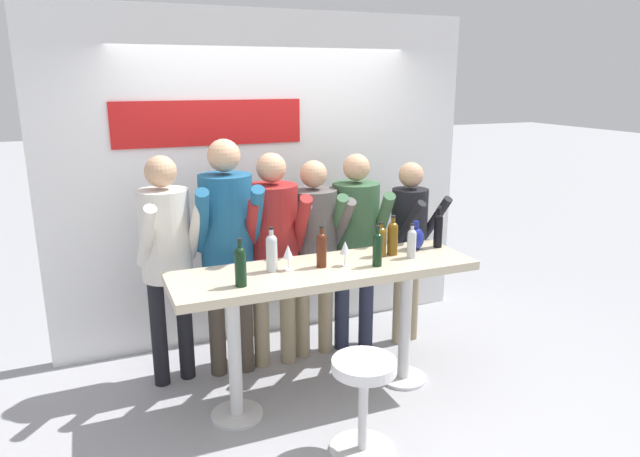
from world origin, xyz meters
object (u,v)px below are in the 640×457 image
at_px(person_right, 410,233).
at_px(person_center_right, 356,232).
at_px(wine_bottle_1, 377,248).
at_px(wine_bottle_7, 240,264).
at_px(wine_glass_1, 288,252).
at_px(bar_stool, 364,392).
at_px(wine_bottle_6, 393,237).
at_px(tasting_table, 325,289).
at_px(person_center_left, 273,239).
at_px(wine_bottle_2, 322,248).
at_px(wine_bottle_0, 412,242).
at_px(wine_bottle_3, 381,240).
at_px(person_far_left, 166,247).
at_px(wine_bottle_5, 272,251).
at_px(wine_bottle_4, 438,229).
at_px(wine_glass_0, 345,248).
at_px(person_left, 227,234).
at_px(person_center, 314,239).
at_px(decorative_vase, 415,238).

bearing_deg(person_right, person_center_right, 161.64).
bearing_deg(wine_bottle_1, person_center_right, 75.13).
relative_size(wine_bottle_7, wine_glass_1, 1.74).
relative_size(bar_stool, wine_bottle_6, 2.14).
relative_size(tasting_table, person_center_left, 1.23).
distance_m(person_center_left, wine_bottle_7, 0.88).
height_order(bar_stool, wine_bottle_2, wine_bottle_2).
xyz_separation_m(wine_bottle_2, wine_glass_1, (-0.23, 0.02, -0.01)).
relative_size(wine_bottle_0, wine_bottle_1, 0.88).
relative_size(person_right, wine_bottle_1, 5.52).
xyz_separation_m(person_center_right, wine_bottle_3, (-0.07, -0.56, 0.09)).
bearing_deg(wine_bottle_1, person_far_left, 149.84).
bearing_deg(person_center_left, wine_bottle_5, -102.52).
distance_m(bar_stool, wine_bottle_1, 0.98).
height_order(wine_bottle_0, wine_bottle_5, wine_bottle_5).
height_order(person_center_left, wine_bottle_4, person_center_left).
xyz_separation_m(person_center_left, wine_glass_0, (0.31, -0.64, 0.07)).
height_order(person_far_left, wine_bottle_2, person_far_left).
distance_m(person_right, wine_bottle_7, 1.80).
height_order(person_left, wine_bottle_4, person_left).
bearing_deg(wine_glass_0, bar_stool, -104.53).
height_order(person_center, person_right, person_center).
xyz_separation_m(wine_bottle_6, wine_bottle_7, (-1.19, -0.21, 0.00)).
relative_size(person_center_left, wine_bottle_5, 5.61).
xyz_separation_m(tasting_table, wine_bottle_3, (0.47, 0.07, 0.28)).
relative_size(wine_bottle_2, decorative_vase, 1.32).
distance_m(bar_stool, decorative_vase, 1.32).
bearing_deg(person_center, wine_bottle_4, -34.67).
xyz_separation_m(bar_stool, wine_bottle_7, (-0.60, 0.53, 0.72)).
relative_size(person_center_left, wine_bottle_2, 5.91).
bearing_deg(wine_bottle_5, wine_bottle_4, 2.25).
distance_m(bar_stool, wine_bottle_0, 1.16).
distance_m(person_center_right, wine_bottle_2, 0.85).
xyz_separation_m(wine_bottle_1, wine_bottle_5, (-0.71, 0.17, 0.01)).
xyz_separation_m(person_center_left, person_center_right, (0.72, 0.03, -0.03)).
height_order(wine_bottle_0, wine_glass_0, wine_bottle_0).
xyz_separation_m(wine_glass_1, decorative_vase, (1.05, 0.09, -0.04)).
xyz_separation_m(wine_bottle_1, wine_bottle_6, (0.22, 0.19, 0.01)).
relative_size(tasting_table, wine_bottle_6, 7.19).
relative_size(person_left, decorative_vase, 8.35).
bearing_deg(wine_bottle_0, wine_bottle_5, 174.45).
xyz_separation_m(wine_bottle_4, wine_glass_0, (-0.84, -0.13, -0.02)).
bearing_deg(wine_glass_1, wine_bottle_0, -4.81).
bearing_deg(wine_glass_1, person_left, 115.52).
bearing_deg(person_center_left, wine_bottle_0, -32.00).
distance_m(bar_stool, wine_bottle_4, 1.47).
bearing_deg(decorative_vase, wine_bottle_2, -172.38).
bearing_deg(decorative_vase, person_far_left, 163.30).
bearing_deg(wine_bottle_4, tasting_table, -173.76).
height_order(tasting_table, wine_glass_1, wine_glass_1).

